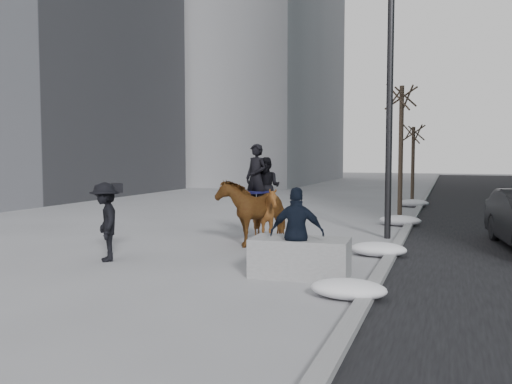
% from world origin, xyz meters
% --- Properties ---
extents(ground, '(120.00, 120.00, 0.00)m').
position_xyz_m(ground, '(0.00, 0.00, 0.00)').
color(ground, gray).
rests_on(ground, ground).
extents(curb, '(0.25, 90.00, 0.12)m').
position_xyz_m(curb, '(3.00, 10.00, 0.06)').
color(curb, gray).
rests_on(curb, ground).
extents(planter, '(1.93, 1.05, 0.75)m').
position_xyz_m(planter, '(1.53, -0.53, 0.38)').
color(planter, gray).
rests_on(planter, ground).
extents(tree_near, '(1.20, 1.20, 5.58)m').
position_xyz_m(tree_near, '(2.40, 11.20, 2.79)').
color(tree_near, '#35251F').
rests_on(tree_near, ground).
extents(tree_far, '(1.20, 1.20, 4.21)m').
position_xyz_m(tree_far, '(2.40, 18.58, 2.10)').
color(tree_far, '#34291F').
rests_on(tree_far, ground).
extents(mounted_left, '(1.67, 2.25, 2.65)m').
position_xyz_m(mounted_left, '(-0.64, 2.87, 0.99)').
color(mounted_left, '#4F250F').
rests_on(mounted_left, ground).
extents(mounted_right, '(1.32, 1.46, 2.29)m').
position_xyz_m(mounted_right, '(-0.40, 3.05, 0.92)').
color(mounted_right, '#4B280F').
rests_on(mounted_right, ground).
extents(feeder, '(1.09, 0.94, 1.75)m').
position_xyz_m(feeder, '(1.53, -0.75, 0.88)').
color(feeder, black).
rests_on(feeder, ground).
extents(camera_crew, '(1.23, 1.29, 1.75)m').
position_xyz_m(camera_crew, '(-2.94, -0.48, 0.89)').
color(camera_crew, black).
rests_on(camera_crew, ground).
extents(lamppost, '(0.25, 0.86, 9.09)m').
position_xyz_m(lamppost, '(2.60, 4.91, 4.99)').
color(lamppost, black).
rests_on(lamppost, ground).
extents(snow_piles, '(1.37, 17.30, 0.35)m').
position_xyz_m(snow_piles, '(2.70, 6.30, 0.17)').
color(snow_piles, silver).
rests_on(snow_piles, ground).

